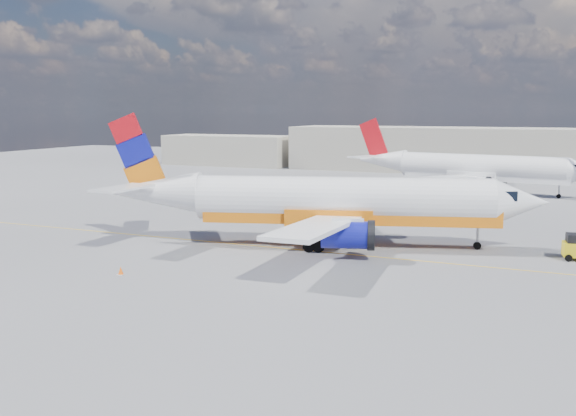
% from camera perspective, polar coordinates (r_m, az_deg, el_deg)
% --- Properties ---
extents(ground, '(240.00, 240.00, 0.00)m').
position_cam_1_polar(ground, '(48.66, 1.28, -4.59)').
color(ground, '#5D5D62').
rests_on(ground, ground).
extents(taxi_line, '(70.00, 0.15, 0.01)m').
position_cam_1_polar(taxi_line, '(51.38, 2.53, -3.87)').
color(taxi_line, yellow).
rests_on(taxi_line, ground).
extents(terminal_main, '(70.00, 14.00, 8.00)m').
position_cam_1_polar(terminal_main, '(119.85, 17.08, 4.91)').
color(terminal_main, '#B7B19E').
rests_on(terminal_main, ground).
extents(terminal_annex, '(26.00, 10.00, 6.00)m').
position_cam_1_polar(terminal_annex, '(132.02, -5.29, 5.14)').
color(terminal_annex, '#B7B19E').
rests_on(terminal_annex, ground).
extents(main_jet, '(36.50, 27.81, 11.04)m').
position_cam_1_polar(main_jet, '(52.96, 3.66, 0.54)').
color(main_jet, white).
rests_on(main_jet, ground).
extents(second_jet, '(33.11, 25.88, 10.01)m').
position_cam_1_polar(second_jet, '(90.72, 16.19, 3.42)').
color(second_jet, white).
rests_on(second_jet, ground).
extents(traffic_cone, '(0.41, 0.41, 0.58)m').
position_cam_1_polar(traffic_cone, '(45.62, -14.65, -5.42)').
color(traffic_cone, white).
rests_on(traffic_cone, ground).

